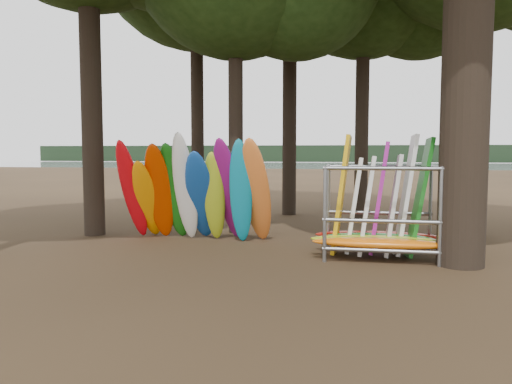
# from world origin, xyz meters

# --- Properties ---
(ground) EXTENTS (120.00, 120.00, 0.00)m
(ground) POSITION_xyz_m (0.00, 0.00, 0.00)
(ground) COLOR #47331E
(ground) RESTS_ON ground
(lake) EXTENTS (160.00, 160.00, 0.00)m
(lake) POSITION_xyz_m (0.00, 60.00, 0.00)
(lake) COLOR gray
(lake) RESTS_ON ground
(far_shore) EXTENTS (160.00, 4.00, 4.00)m
(far_shore) POSITION_xyz_m (0.00, 110.00, 2.00)
(far_shore) COLOR black
(far_shore) RESTS_ON ground
(kayak_row) EXTENTS (4.33, 1.92, 3.10)m
(kayak_row) POSITION_xyz_m (-2.19, 1.73, 1.33)
(kayak_row) COLOR red
(kayak_row) RESTS_ON ground
(storage_rack) EXTENTS (3.18, 1.54, 2.87)m
(storage_rack) POSITION_xyz_m (2.67, 0.55, 1.00)
(storage_rack) COLOR gray
(storage_rack) RESTS_ON ground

